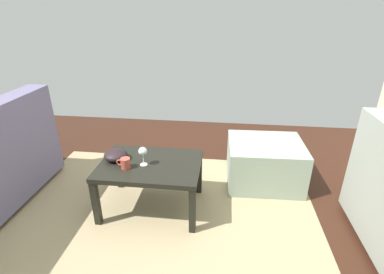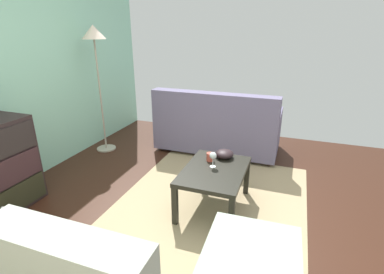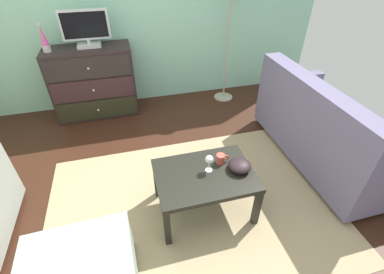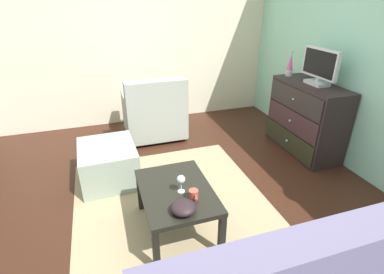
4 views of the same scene
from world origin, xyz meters
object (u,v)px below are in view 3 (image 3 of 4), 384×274
(tv, at_px, (86,28))
(lava_lamp, at_px, (44,39))
(mug, at_px, (221,159))
(bowl_decorative, at_px, (240,165))
(wine_glass, at_px, (209,160))
(dresser, at_px, (94,82))
(couch_large, at_px, (325,131))
(coffee_table, at_px, (205,179))

(tv, relative_size, lava_lamp, 1.69)
(mug, distance_m, bowl_decorative, 0.17)
(tv, distance_m, wine_glass, 2.28)
(dresser, relative_size, mug, 9.26)
(wine_glass, bearing_deg, bowl_decorative, -12.33)
(lava_lamp, relative_size, couch_large, 0.19)
(wine_glass, height_order, bowl_decorative, wine_glass)
(dresser, height_order, bowl_decorative, dresser)
(mug, relative_size, bowl_decorative, 0.59)
(tv, relative_size, wine_glass, 3.56)
(bowl_decorative, distance_m, couch_large, 1.23)
(lava_lamp, relative_size, coffee_table, 0.40)
(bowl_decorative, relative_size, couch_large, 0.11)
(wine_glass, distance_m, bowl_decorative, 0.27)
(lava_lamp, height_order, coffee_table, lava_lamp)
(coffee_table, xyz_separation_m, bowl_decorative, (0.30, -0.02, 0.10))
(wine_glass, bearing_deg, couch_large, 13.34)
(dresser, xyz_separation_m, lava_lamp, (-0.43, -0.04, 0.61))
(tv, distance_m, bowl_decorative, 2.46)
(dresser, relative_size, coffee_table, 1.28)
(coffee_table, height_order, wine_glass, wine_glass)
(coffee_table, bearing_deg, lava_lamp, 124.62)
(lava_lamp, height_order, mug, lava_lamp)
(tv, height_order, mug, tv)
(dresser, height_order, lava_lamp, lava_lamp)
(coffee_table, distance_m, wine_glass, 0.18)
(couch_large, bearing_deg, tv, 144.55)
(dresser, distance_m, tv, 0.68)
(tv, xyz_separation_m, coffee_table, (0.88, -2.03, -0.76))
(lava_lamp, xyz_separation_m, couch_large, (2.81, -1.60, -0.71))
(mug, distance_m, couch_large, 1.32)
(tv, bearing_deg, bowl_decorative, -60.17)
(bowl_decorative, bearing_deg, coffee_table, 175.31)
(lava_lamp, distance_m, bowl_decorative, 2.65)
(dresser, relative_size, tv, 1.89)
(couch_large, bearing_deg, bowl_decorative, -161.42)
(coffee_table, xyz_separation_m, couch_large, (1.45, 0.37, -0.02))
(dresser, height_order, tv, tv)
(dresser, xyz_separation_m, mug, (1.10, -1.91, 0.02))
(coffee_table, relative_size, wine_glass, 5.23)
(bowl_decorative, bearing_deg, tv, 119.83)
(lava_lamp, bearing_deg, wine_glass, -54.10)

